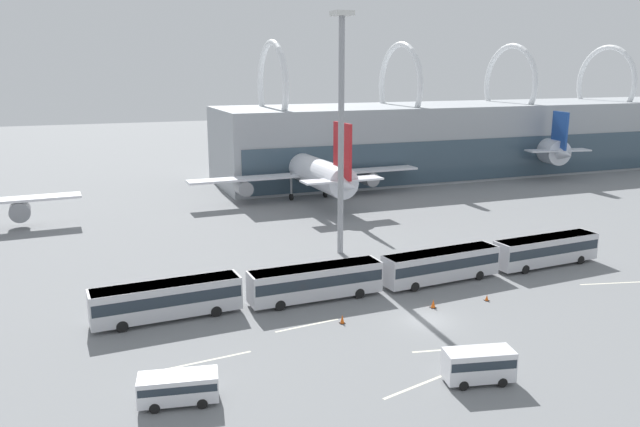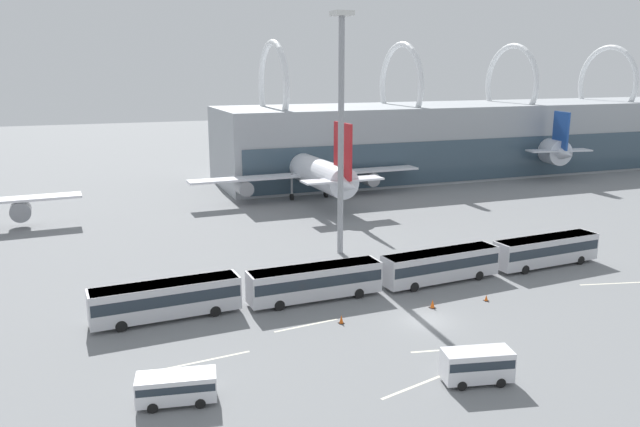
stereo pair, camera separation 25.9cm
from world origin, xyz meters
TOP-DOWN VIEW (x-y plane):
  - ground_plane at (0.00, 0.00)m, footprint 440.00×440.00m
  - terminal_building at (59.04, 67.59)m, footprint 126.16×22.62m
  - airliner_at_gate_far at (7.95, 54.03)m, footprint 40.99×39.27m
  - airliner_parked_remote at (62.30, 67.49)m, footprint 37.85×41.57m
  - shuttle_bus_0 at (-21.53, 8.52)m, footprint 13.27×3.47m
  - shuttle_bus_1 at (-7.54, 8.23)m, footprint 13.21×3.09m
  - shuttle_bus_2 at (6.45, 8.40)m, footprint 13.30×3.73m
  - shuttle_bus_3 at (20.44, 8.94)m, footprint 13.28×3.57m
  - service_van_foreground at (-22.76, -6.33)m, footprint 5.52×2.95m
  - service_van_crossing at (-2.43, -11.04)m, footprint 5.23×2.97m
  - floodlight_mast at (0.74, 21.94)m, footprint 2.19×2.19m
  - lane_stripe_0 at (-0.54, -5.96)m, footprint 7.85×1.84m
  - lane_stripe_1 at (-20.07, -0.84)m, footprint 7.57×1.02m
  - lane_stripe_2 at (-6.20, -9.83)m, footprint 7.22×2.11m
  - lane_stripe_3 at (23.95, 1.43)m, footprint 8.94×2.36m
  - lane_stripe_4 at (-3.37, 12.38)m, footprint 8.92×3.53m
  - lane_stripe_5 at (-10.38, 2.73)m, footprint 6.09×0.94m
  - traffic_cone_0 at (7.77, 2.15)m, footprint 0.45×0.45m
  - traffic_cone_1 at (1.99, 2.41)m, footprint 0.57×0.57m
  - traffic_cone_2 at (-7.36, 2.08)m, footprint 0.49×0.49m

SIDE VIEW (x-z plane):
  - ground_plane at x=0.00m, z-range 0.00..0.00m
  - lane_stripe_0 at x=-0.54m, z-range 0.00..0.01m
  - lane_stripe_1 at x=-20.07m, z-range 0.00..0.01m
  - lane_stripe_2 at x=-6.20m, z-range 0.00..0.01m
  - lane_stripe_3 at x=23.95m, z-range 0.00..0.01m
  - lane_stripe_4 at x=-3.37m, z-range 0.00..0.01m
  - lane_stripe_5 at x=-10.38m, z-range 0.00..0.01m
  - traffic_cone_0 at x=7.77m, z-range -0.01..0.58m
  - traffic_cone_2 at x=-7.36m, z-range -0.01..0.78m
  - traffic_cone_1 at x=1.99m, z-range -0.01..0.81m
  - service_van_foreground at x=-22.76m, z-range 0.20..2.25m
  - service_van_crossing at x=-2.43m, z-range 0.21..2.66m
  - shuttle_bus_0 at x=-21.53m, z-range 0.29..3.65m
  - shuttle_bus_1 at x=-7.54m, z-range 0.29..3.65m
  - shuttle_bus_2 at x=6.45m, z-range 0.29..3.65m
  - shuttle_bus_3 at x=20.44m, z-range 0.29..3.65m
  - airliner_at_gate_far at x=7.95m, z-range -2.01..12.02m
  - airliner_parked_remote at x=62.30m, z-range -1.28..12.28m
  - terminal_building at x=59.04m, z-range -5.79..21.11m
  - floodlight_mast at x=0.74m, z-range 2.09..30.10m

